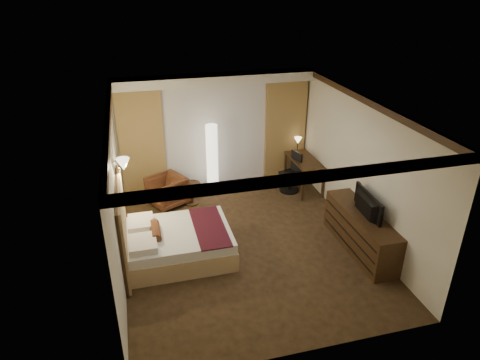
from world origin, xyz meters
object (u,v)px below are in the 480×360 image
object	(u,v)px
armchair	(167,190)
floor_lamp	(212,160)
bed	(180,244)
office_chair	(290,172)
side_table	(191,194)
television	(364,200)
dresser	(361,231)
desk	(303,174)

from	to	relation	value
armchair	floor_lamp	xyz separation A→B (m)	(1.10, 0.33, 0.47)
bed	office_chair	xyz separation A→B (m)	(2.85, 1.96, 0.21)
armchair	office_chair	world-z (taller)	office_chair
office_chair	floor_lamp	bearing A→B (deg)	149.49
side_table	television	distance (m)	3.82
armchair	dresser	world-z (taller)	dresser
side_table	office_chair	bearing A→B (deg)	0.83
office_chair	dresser	world-z (taller)	office_chair
dresser	television	bearing A→B (deg)	180.00
dresser	armchair	bearing A→B (deg)	141.31
floor_lamp	office_chair	distance (m)	1.84
side_table	television	world-z (taller)	television
desk	television	xyz separation A→B (m)	(0.02, -2.63, 0.68)
bed	office_chair	bearing A→B (deg)	34.47
television	office_chair	bearing A→B (deg)	12.17
desk	office_chair	xyz separation A→B (m)	(-0.36, -0.05, 0.11)
armchair	office_chair	xyz separation A→B (m)	(2.87, -0.05, 0.11)
dresser	television	xyz separation A→B (m)	(-0.03, 0.00, 0.67)
floor_lamp	television	xyz separation A→B (m)	(2.15, -2.96, 0.22)
desk	dresser	size ratio (longest dim) A/B	0.62
television	armchair	bearing A→B (deg)	54.74
bed	desk	xyz separation A→B (m)	(3.21, 2.01, 0.10)
armchair	desk	size ratio (longest dim) A/B	0.61
armchair	floor_lamp	size ratio (longest dim) A/B	0.44
office_chair	dresser	distance (m)	2.61
floor_lamp	television	size ratio (longest dim) A/B	1.69
dresser	bed	bearing A→B (deg)	169.23
dresser	television	distance (m)	0.67
side_table	desk	size ratio (longest dim) A/B	0.40
desk	television	bearing A→B (deg)	-89.56
floor_lamp	side_table	bearing A→B (deg)	-144.82
floor_lamp	office_chair	size ratio (longest dim) A/B	1.75
side_table	armchair	bearing A→B (deg)	170.70
bed	television	bearing A→B (deg)	-10.87
desk	television	size ratio (longest dim) A/B	1.23
desk	office_chair	distance (m)	0.38
desk	bed	bearing A→B (deg)	-148.02
office_chair	armchair	bearing A→B (deg)	160.54
side_table	desk	world-z (taller)	desk
side_table	dresser	xyz separation A→B (m)	(2.76, -2.54, 0.14)
armchair	side_table	distance (m)	0.54
office_chair	television	distance (m)	2.67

